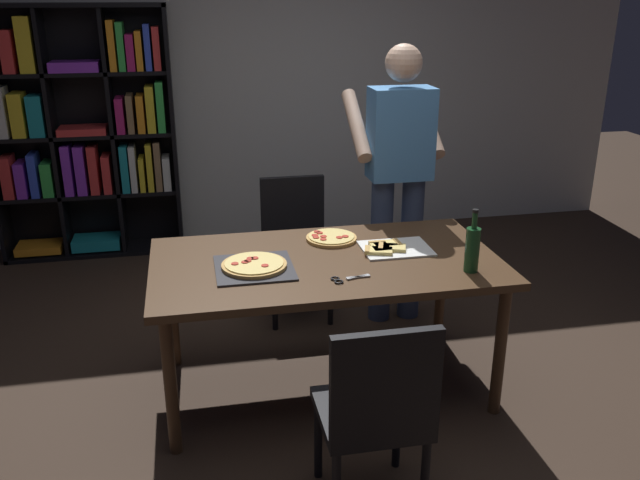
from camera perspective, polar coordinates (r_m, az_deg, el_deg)
The scene contains 12 objects.
ground_plane at distance 3.75m, azimuth 0.46°, elevation -12.32°, with size 12.00×12.00×0.00m, color #38281E.
back_wall at distance 5.76m, azimuth -4.97°, elevation 14.13°, with size 6.40×0.10×2.80m, color silver.
dining_table at distance 3.43m, azimuth 0.49°, elevation -2.72°, with size 1.76×0.97×0.75m.
chair_near_camera at distance 2.69m, azimuth 4.86°, elevation -14.10°, with size 0.42×0.42×0.90m.
chair_far_side at distance 4.38m, azimuth -2.12°, elevation 0.16°, with size 0.42×0.42×0.90m.
bookshelf at distance 5.61m, azimuth -19.53°, elevation 8.72°, with size 1.40×0.35×1.95m.
person_serving_pizza at distance 4.17m, azimuth 6.71°, elevation 5.99°, with size 0.55×0.54×1.75m.
pepperoni_pizza_on_tray at distance 3.30m, azimuth -5.64°, elevation -2.21°, with size 0.38×0.38×0.04m.
pizza_slices_on_towel at distance 3.54m, azimuth 5.95°, elevation -0.66°, with size 0.37×0.28×0.03m.
wine_bottle at distance 3.30m, azimuth 12.87°, elevation -0.69°, with size 0.07×0.07×0.32m.
kitchen_scissors at distance 3.16m, azimuth 2.10°, elevation -3.34°, with size 0.20×0.09×0.01m.
second_pizza_plain at distance 3.66m, azimuth 0.97°, elevation 0.19°, with size 0.28×0.28×0.03m.
Camera 1 is at (-0.65, -3.08, 2.04)m, focal length 37.51 mm.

